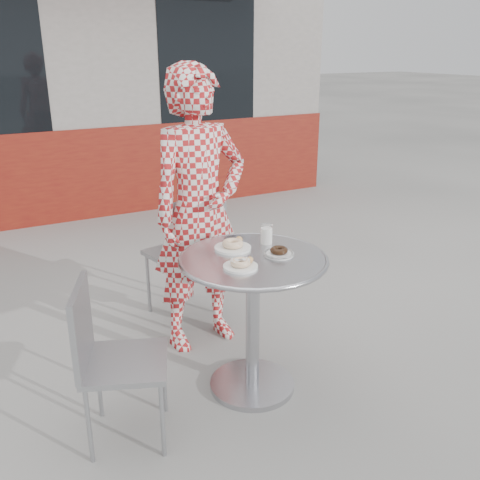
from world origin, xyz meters
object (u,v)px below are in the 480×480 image
bistro_table (253,291)px  chair_far (185,278)px  plate_near (241,264)px  milk_cup (267,235)px  plate_far (233,245)px  chair_left (125,392)px  seated_person (200,212)px  plate_checker (279,253)px

bistro_table → chair_far: bearing=89.1°
plate_near → milk_cup: milk_cup is taller
bistro_table → chair_far: 1.05m
bistro_table → plate_far: size_ratio=4.02×
chair_left → plate_near: bearing=-71.2°
chair_left → plate_far: (0.71, 0.22, 0.56)m
seated_person → plate_checker: size_ratio=10.85×
chair_left → plate_far: plate_far is taller
milk_cup → bistro_table: bearing=-138.9°
chair_far → plate_checker: (0.12, -1.04, 0.53)m
plate_far → plate_near: (-0.09, -0.25, -0.00)m
seated_person → bistro_table: bearing=-94.5°
plate_far → seated_person: bearing=88.3°
plate_far → milk_cup: size_ratio=1.81×
seated_person → plate_checker: (0.16, -0.66, -0.07)m
chair_far → plate_near: chair_far is taller
chair_far → bistro_table: bearing=77.1°
chair_left → plate_checker: bearing=-66.6°
plate_far → plate_checker: plate_far is taller
plate_near → plate_far: bearing=71.0°
milk_cup → plate_far: bearing=175.8°
plate_far → chair_left: bearing=-162.8°
seated_person → plate_far: (-0.01, -0.47, -0.06)m
chair_far → seated_person: seated_person is taller
plate_far → plate_checker: 0.26m
plate_near → milk_cup: 0.37m
plate_checker → plate_far: bearing=131.7°
chair_left → plate_checker: plate_checker is taller
seated_person → plate_near: (-0.10, -0.72, -0.06)m
plate_near → plate_checker: 0.26m
chair_left → seated_person: (0.72, 0.69, 0.63)m
plate_checker → chair_far: bearing=96.7°
seated_person → plate_far: seated_person is taller
chair_left → milk_cup: 1.11m
plate_checker → plate_near: bearing=-167.5°
seated_person → plate_checker: seated_person is taller
chair_left → plate_near: 0.84m
seated_person → plate_checker: bearing=-83.1°
bistro_table → chair_left: size_ratio=0.97×
seated_person → plate_far: bearing=-98.1°
plate_far → plate_near: bearing=-109.0°
bistro_table → plate_near: size_ratio=4.59×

